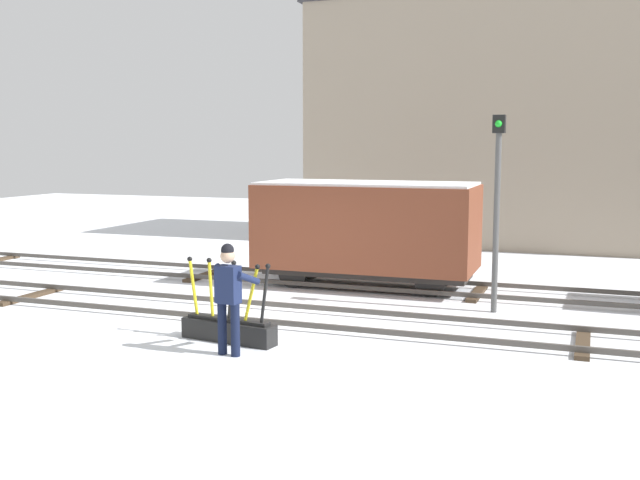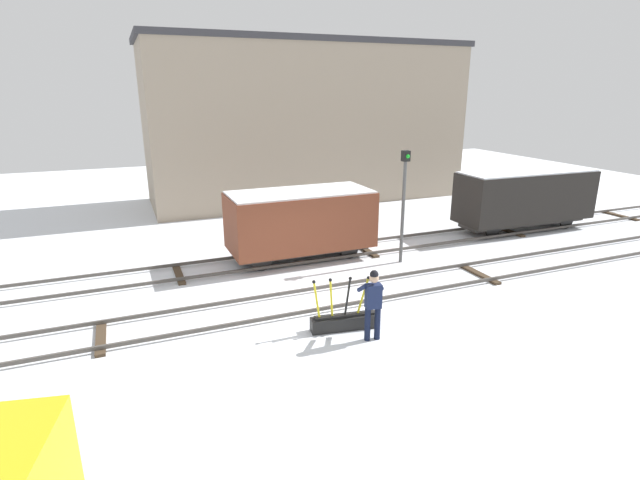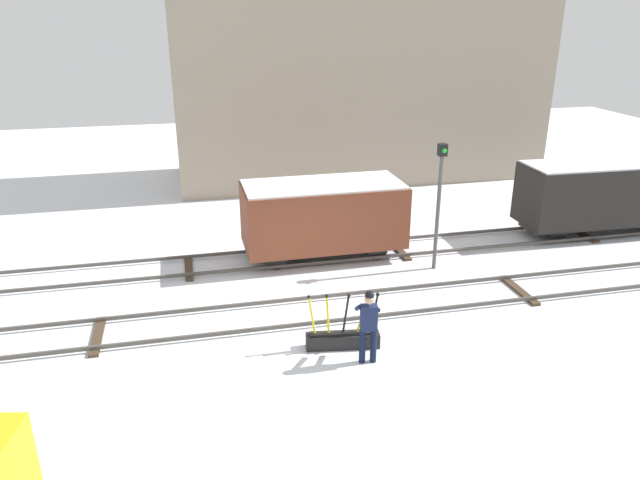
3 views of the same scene
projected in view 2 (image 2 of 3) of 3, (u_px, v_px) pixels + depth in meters
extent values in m
plane|color=silver|center=(317.00, 302.00, 14.40)|extent=(60.00, 60.00, 0.00)
cube|color=#4C4742|center=(327.00, 308.00, 13.73)|extent=(44.00, 0.07, 0.10)
cube|color=#4C4742|center=(309.00, 289.00, 15.00)|extent=(44.00, 0.07, 0.10)
cube|color=#423323|center=(101.00, 337.00, 12.28)|extent=(0.24, 1.94, 0.08)
cube|color=#423323|center=(479.00, 274.00, 16.51)|extent=(0.24, 1.94, 0.08)
cube|color=#4C4742|center=(285.00, 265.00, 17.10)|extent=(44.00, 0.07, 0.10)
cube|color=#4C4742|center=(273.00, 253.00, 18.37)|extent=(44.00, 0.07, 0.10)
cube|color=#423323|center=(179.00, 274.00, 16.49)|extent=(0.24, 1.94, 0.08)
cube|color=#423323|center=(365.00, 249.00, 19.03)|extent=(0.24, 1.94, 0.08)
cube|color=#423323|center=(507.00, 231.00, 21.57)|extent=(0.24, 1.94, 0.08)
cube|color=#423323|center=(620.00, 216.00, 24.11)|extent=(0.24, 1.94, 0.08)
cube|color=black|center=(345.00, 322.00, 12.76)|extent=(1.83, 0.62, 0.36)
cube|color=black|center=(345.00, 315.00, 12.69)|extent=(1.63, 0.43, 0.06)
cylinder|color=yellow|center=(317.00, 301.00, 12.38)|extent=(0.21, 0.08, 1.05)
sphere|color=black|center=(314.00, 282.00, 12.21)|extent=(0.09, 0.09, 0.09)
cylinder|color=yellow|center=(331.00, 299.00, 12.46)|extent=(0.12, 0.07, 1.05)
sphere|color=black|center=(330.00, 280.00, 12.30)|extent=(0.09, 0.09, 0.09)
cylinder|color=black|center=(348.00, 298.00, 12.56)|extent=(0.19, 0.08, 1.05)
sphere|color=black|center=(350.00, 278.00, 12.43)|extent=(0.09, 0.09, 0.09)
cylinder|color=yellow|center=(363.00, 296.00, 12.66)|extent=(0.34, 0.10, 1.03)
sphere|color=black|center=(368.00, 278.00, 12.55)|extent=(0.09, 0.09, 0.09)
cylinder|color=black|center=(373.00, 295.00, 12.72)|extent=(0.21, 0.09, 1.05)
sphere|color=black|center=(376.00, 276.00, 12.59)|extent=(0.09, 0.09, 0.09)
cylinder|color=#111831|center=(367.00, 324.00, 12.11)|extent=(0.15, 0.15, 0.87)
cylinder|color=#111831|center=(377.00, 323.00, 12.17)|extent=(0.15, 0.15, 0.87)
cube|color=#192347|center=(373.00, 296.00, 11.93)|extent=(0.41, 0.29, 0.62)
sphere|color=tan|center=(374.00, 278.00, 11.79)|extent=(0.24, 0.24, 0.24)
sphere|color=black|center=(374.00, 274.00, 11.76)|extent=(0.21, 0.21, 0.21)
cylinder|color=#192347|center=(362.00, 288.00, 12.07)|extent=(0.19, 0.56, 0.40)
cylinder|color=#192347|center=(378.00, 288.00, 12.20)|extent=(0.19, 0.59, 0.30)
cylinder|color=#4C4C4C|center=(403.00, 213.00, 17.23)|extent=(0.12, 0.12, 3.65)
cube|color=black|center=(406.00, 156.00, 16.63)|extent=(0.24, 0.24, 0.36)
sphere|color=green|center=(408.00, 156.00, 16.52)|extent=(0.14, 0.14, 0.14)
cube|color=gray|center=(306.00, 125.00, 27.34)|extent=(17.12, 5.83, 8.22)
cube|color=#38383D|center=(306.00, 43.00, 26.08)|extent=(17.46, 5.95, 0.30)
cube|color=#2D2B28|center=(301.00, 249.00, 17.97)|extent=(4.90, 1.41, 0.20)
cube|color=brown|center=(300.00, 220.00, 17.65)|extent=(5.17, 2.33, 1.98)
cube|color=white|center=(300.00, 192.00, 17.35)|extent=(5.06, 2.24, 0.06)
cylinder|color=black|center=(262.00, 261.00, 16.81)|extent=(0.70, 0.11, 0.70)
cylinder|color=black|center=(252.00, 250.00, 17.92)|extent=(0.70, 0.11, 0.70)
cylinder|color=black|center=(349.00, 249.00, 18.04)|extent=(0.70, 0.11, 0.70)
cylinder|color=black|center=(335.00, 240.00, 19.15)|extent=(0.70, 0.11, 0.70)
cube|color=#2D2B28|center=(522.00, 221.00, 21.74)|extent=(5.94, 1.34, 0.20)
cube|color=black|center=(525.00, 196.00, 21.41)|extent=(6.27, 2.14, 2.08)
cube|color=silver|center=(528.00, 171.00, 21.09)|extent=(6.14, 2.06, 0.06)
cylinder|color=black|center=(493.00, 230.00, 20.59)|extent=(0.70, 0.12, 0.70)
cylinder|color=black|center=(476.00, 223.00, 21.56)|extent=(0.70, 0.12, 0.70)
cylinder|color=black|center=(566.00, 221.00, 21.95)|extent=(0.70, 0.12, 0.70)
cylinder|color=black|center=(548.00, 215.00, 22.92)|extent=(0.70, 0.12, 0.70)
ellipsoid|color=#514C47|center=(403.00, 45.00, 29.66)|extent=(0.28, 0.23, 0.11)
sphere|color=#514C47|center=(404.00, 44.00, 29.63)|extent=(0.07, 0.07, 0.07)
ellipsoid|color=#514C47|center=(412.00, 43.00, 28.31)|extent=(0.15, 0.27, 0.11)
sphere|color=#514C47|center=(411.00, 42.00, 28.40)|extent=(0.07, 0.07, 0.07)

